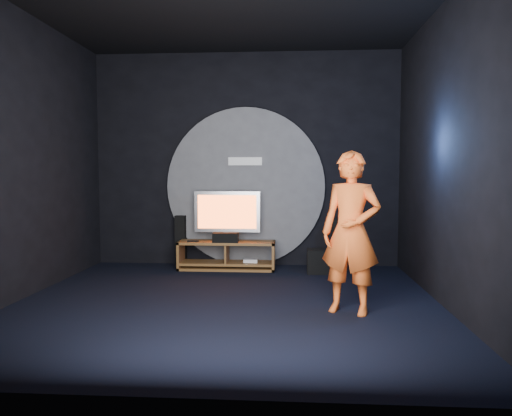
{
  "coord_description": "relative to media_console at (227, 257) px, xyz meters",
  "views": [
    {
      "loc": [
        0.75,
        -5.74,
        1.53
      ],
      "look_at": [
        0.27,
        1.05,
        1.05
      ],
      "focal_mm": 35.0,
      "sensor_mm": 36.0,
      "label": 1
    }
  ],
  "objects": [
    {
      "name": "media_console",
      "position": [
        0.0,
        0.0,
        0.0
      ],
      "size": [
        1.52,
        0.45,
        0.45
      ],
      "color": "brown",
      "rests_on": "ground"
    },
    {
      "name": "wall_disc_panel",
      "position": [
        0.26,
        0.39,
        1.11
      ],
      "size": [
        2.6,
        0.11,
        2.6
      ],
      "color": "#515156",
      "rests_on": "ground"
    },
    {
      "name": "center_speaker",
      "position": [
        -0.01,
        -0.15,
        0.33
      ],
      "size": [
        0.4,
        0.15,
        0.15
      ],
      "primitive_type": "cube",
      "color": "black",
      "rests_on": "media_console"
    },
    {
      "name": "right_wall",
      "position": [
        2.76,
        -2.05,
        1.56
      ],
      "size": [
        0.04,
        5.0,
        3.5
      ],
      "primitive_type": "cube",
      "color": "black",
      "rests_on": "ground"
    },
    {
      "name": "floor",
      "position": [
        0.26,
        -2.05,
        -0.19
      ],
      "size": [
        5.0,
        5.0,
        0.0
      ],
      "primitive_type": "plane",
      "color": "black",
      "rests_on": "ground"
    },
    {
      "name": "tower_speaker_left",
      "position": [
        -0.81,
        0.3,
        0.22
      ],
      "size": [
        0.17,
        0.18,
        0.83
      ],
      "primitive_type": "cube",
      "color": "black",
      "rests_on": "ground"
    },
    {
      "name": "player",
      "position": [
        1.66,
        -2.36,
        0.69
      ],
      "size": [
        0.76,
        0.64,
        1.77
      ],
      "primitive_type": "imported",
      "rotation": [
        0.0,
        0.0,
        -0.39
      ],
      "color": "orange",
      "rests_on": "ground"
    },
    {
      "name": "tower_speaker_right",
      "position": [
        1.74,
        0.01,
        0.22
      ],
      "size": [
        0.17,
        0.18,
        0.83
      ],
      "primitive_type": "cube",
      "color": "black",
      "rests_on": "ground"
    },
    {
      "name": "remote",
      "position": [
        -0.52,
        -0.12,
        0.27
      ],
      "size": [
        0.18,
        0.05,
        0.02
      ],
      "primitive_type": "cube",
      "color": "black",
      "rests_on": "media_console"
    },
    {
      "name": "left_wall",
      "position": [
        -2.24,
        -2.05,
        1.56
      ],
      "size": [
        0.04,
        5.0,
        3.5
      ],
      "primitive_type": "cube",
      "color": "black",
      "rests_on": "ground"
    },
    {
      "name": "tv",
      "position": [
        -0.01,
        0.07,
        0.69
      ],
      "size": [
        1.05,
        0.22,
        0.79
      ],
      "color": "#B7B8BF",
      "rests_on": "media_console"
    },
    {
      "name": "subwoofer",
      "position": [
        1.42,
        -0.2,
        -0.01
      ],
      "size": [
        0.33,
        0.33,
        0.36
      ],
      "primitive_type": "cube",
      "color": "black",
      "rests_on": "ground"
    },
    {
      "name": "back_wall",
      "position": [
        0.26,
        0.45,
        1.56
      ],
      "size": [
        5.0,
        0.04,
        3.5
      ],
      "primitive_type": "cube",
      "color": "black",
      "rests_on": "ground"
    },
    {
      "name": "front_wall",
      "position": [
        0.26,
        -4.55,
        1.56
      ],
      "size": [
        5.0,
        0.04,
        3.5
      ],
      "primitive_type": "cube",
      "color": "black",
      "rests_on": "ground"
    }
  ]
}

